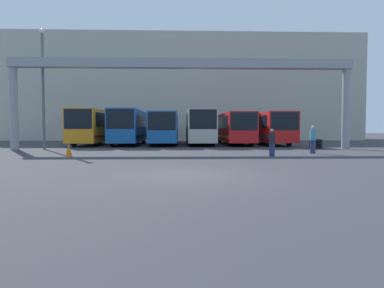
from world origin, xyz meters
TOP-DOWN VIEW (x-y plane):
  - ground_plane at (0.00, 0.00)m, footprint 200.00×200.00m
  - building_backdrop at (0.00, 38.73)m, footprint 48.66×12.00m
  - overhead_gantry at (0.00, 14.40)m, footprint 25.85×0.80m
  - bus_slot_0 at (-8.57, 21.98)m, footprint 2.51×10.63m
  - bus_slot_1 at (-5.14, 21.75)m, footprint 2.51×10.17m
  - bus_slot_2 at (-1.71, 22.35)m, footprint 2.53×11.36m
  - bus_slot_3 at (1.71, 22.45)m, footprint 2.51×11.57m
  - bus_slot_4 at (5.14, 22.01)m, footprint 2.50×10.68m
  - bus_slot_5 at (8.57, 22.08)m, footprint 2.62×10.83m
  - pedestrian_near_center at (8.26, 9.81)m, footprint 0.37×0.37m
  - pedestrian_near_left at (5.07, 7.72)m, footprint 0.33×0.33m
  - traffic_cone at (-6.52, 7.91)m, footprint 0.39×0.39m
  - tire_stack at (10.71, 15.44)m, footprint 1.04×1.04m
  - lamp_post at (-10.53, 14.64)m, footprint 0.36×0.36m

SIDE VIEW (x-z plane):
  - ground_plane at x=0.00m, z-range 0.00..0.00m
  - tire_stack at x=10.71m, z-range 0.00..0.72m
  - traffic_cone at x=-6.52m, z-range 0.00..0.72m
  - pedestrian_near_left at x=5.07m, z-range 0.05..1.62m
  - pedestrian_near_center at x=8.26m, z-range 0.05..1.83m
  - bus_slot_4 at x=5.14m, z-range 0.23..3.28m
  - bus_slot_2 at x=-1.71m, z-range 0.24..3.30m
  - bus_slot_5 at x=8.57m, z-range 0.24..3.30m
  - bus_slot_3 at x=1.71m, z-range 0.25..3.52m
  - bus_slot_0 at x=-8.57m, z-range 0.25..3.54m
  - bus_slot_1 at x=-5.14m, z-range 0.25..3.55m
  - lamp_post at x=-10.53m, z-range 0.37..9.44m
  - overhead_gantry at x=0.00m, z-range 2.27..9.12m
  - building_backdrop at x=0.00m, z-range 0.00..14.11m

